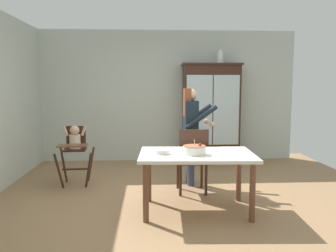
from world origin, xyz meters
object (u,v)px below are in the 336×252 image
object	(u,v)px
china_cabinet	(211,113)
ceramic_vase	(220,57)
adult_person	(191,124)
birthday_cake	(194,150)
dining_chair_far_side	(193,156)
dining_table	(196,161)
serving_bowl	(163,152)
high_chair_with_toddler	(75,144)

from	to	relation	value
china_cabinet	ceramic_vase	bearing A→B (deg)	1.26
adult_person	birthday_cake	bearing A→B (deg)	172.75
china_cabinet	dining_chair_far_side	xyz separation A→B (m)	(-0.64, -2.10, -0.46)
dining_table	ceramic_vase	bearing A→B (deg)	72.92
ceramic_vase	birthday_cake	distance (m)	3.28
serving_bowl	china_cabinet	bearing A→B (deg)	68.42
high_chair_with_toddler	china_cabinet	bearing A→B (deg)	27.74
adult_person	dining_chair_far_side	bearing A→B (deg)	173.84
birthday_cake	serving_bowl	bearing A→B (deg)	172.78
ceramic_vase	high_chair_with_toddler	xyz separation A→B (m)	(-2.61, -1.52, -1.48)
serving_bowl	dining_chair_far_side	distance (m)	0.87
adult_person	birthday_cake	size ratio (longest dim) A/B	5.47
high_chair_with_toddler	dining_chair_far_side	world-z (taller)	dining_chair_far_side
high_chair_with_toddler	ceramic_vase	bearing A→B (deg)	26.10
dining_table	birthday_cake	size ratio (longest dim) A/B	5.19
high_chair_with_toddler	adult_person	distance (m)	1.86
adult_person	dining_chair_far_side	distance (m)	0.66
high_chair_with_toddler	adult_person	bearing A→B (deg)	-6.39
high_chair_with_toddler	serving_bowl	xyz separation A→B (m)	(1.33, -1.29, 0.11)
china_cabinet	serving_bowl	distance (m)	3.03
china_cabinet	dining_chair_far_side	world-z (taller)	china_cabinet
china_cabinet	high_chair_with_toddler	world-z (taller)	china_cabinet
dining_table	birthday_cake	distance (m)	0.17
birthday_cake	serving_bowl	size ratio (longest dim) A/B	1.56
serving_bowl	high_chair_with_toddler	bearing A→B (deg)	135.95
dining_chair_far_side	high_chair_with_toddler	bearing A→B (deg)	-18.82
ceramic_vase	birthday_cake	size ratio (longest dim) A/B	0.96
dining_table	birthday_cake	bearing A→B (deg)	-116.31
dining_table	serving_bowl	world-z (taller)	serving_bowl
ceramic_vase	serving_bowl	size ratio (longest dim) A/B	1.50
ceramic_vase	dining_chair_far_side	world-z (taller)	ceramic_vase
adult_person	serving_bowl	xyz separation A→B (m)	(-0.50, -1.22, -0.20)
high_chair_with_toddler	dining_table	size ratio (longest dim) A/B	0.65
ceramic_vase	adult_person	world-z (taller)	ceramic_vase
ceramic_vase	dining_chair_far_side	distance (m)	2.76
dining_table	china_cabinet	bearing A→B (deg)	76.15
high_chair_with_toddler	adult_person	world-z (taller)	adult_person
high_chair_with_toddler	dining_table	xyz separation A→B (m)	(1.76, -1.26, -0.01)
dining_table	serving_bowl	size ratio (longest dim) A/B	8.07
adult_person	china_cabinet	bearing A→B (deg)	-23.05
china_cabinet	serving_bowl	xyz separation A→B (m)	(-1.11, -2.80, -0.25)
china_cabinet	adult_person	xyz separation A→B (m)	(-0.61, -1.59, -0.05)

